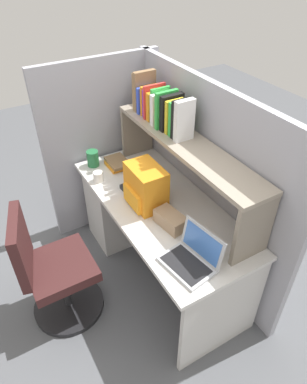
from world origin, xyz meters
name	(u,v)px	position (x,y,z in m)	size (l,w,h in m)	color
ground_plane	(159,269)	(0.00, 0.00, 0.00)	(8.00, 8.00, 0.00)	#595B60
desk	(136,207)	(-0.39, 0.00, 0.40)	(1.60, 0.70, 0.73)	silver
cubicle_partition_rear	(203,182)	(0.00, 0.38, 0.78)	(1.84, 0.05, 1.55)	#9E9EA8
cubicle_partition_left	(104,147)	(-0.85, -0.05, 0.78)	(0.05, 1.06, 1.55)	#9E9EA8
overhead_hutch	(185,154)	(0.00, 0.20, 1.08)	(1.44, 0.28, 0.45)	gray
reference_books_on_shelf	(162,107)	(-0.31, 0.20, 1.30)	(0.62, 0.19, 0.30)	olive
laptop	(193,257)	(0.57, -0.12, 0.78)	(0.34, 0.29, 0.22)	#B7BABF
backpack	(145,187)	(-0.05, -0.09, 0.88)	(0.30, 0.22, 0.30)	orange
computer_mouse	(127,186)	(-0.28, -0.12, 0.75)	(0.06, 0.10, 0.03)	#262628
paper_cup	(98,177)	(-0.47, -0.27, 0.77)	(0.08, 0.08, 0.08)	white
tissue_box	(170,220)	(0.24, -0.06, 0.78)	(0.22, 0.12, 0.10)	#9E7F60
snack_canister	(93,158)	(-0.70, -0.22, 0.80)	(0.10, 0.10, 0.13)	#26723F
desk_book_stack	(117,163)	(-0.59, -0.05, 0.76)	(0.22, 0.16, 0.06)	orange
office_chair	(53,274)	(-0.05, -0.83, 0.39)	(0.52, 0.53, 0.93)	black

